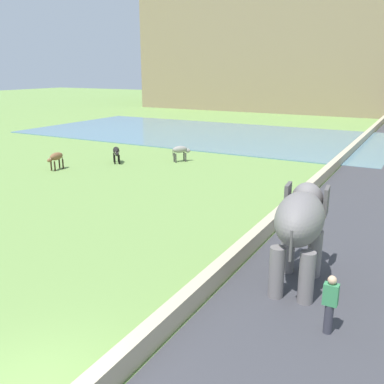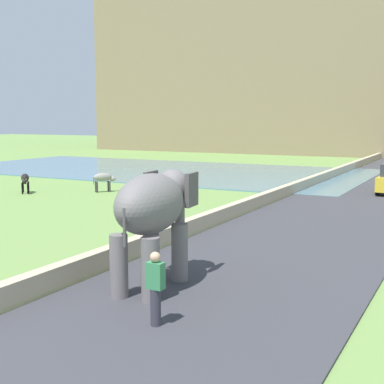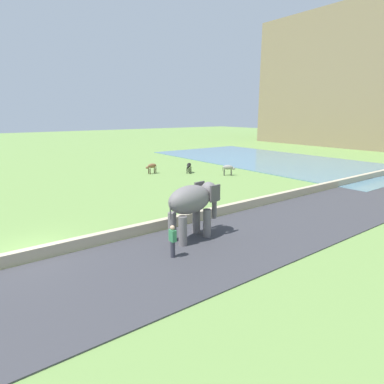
{
  "view_description": "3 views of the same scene",
  "coord_description": "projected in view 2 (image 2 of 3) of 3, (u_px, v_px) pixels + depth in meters",
  "views": [
    {
      "loc": [
        6.39,
        -4.75,
        6.46
      ],
      "look_at": [
        -1.56,
        9.69,
        1.72
      ],
      "focal_mm": 40.29,
      "sensor_mm": 36.0,
      "label": 1
    },
    {
      "loc": [
        10.45,
        -3.82,
        4.32
      ],
      "look_at": [
        1.69,
        12.66,
        1.75
      ],
      "focal_mm": 49.69,
      "sensor_mm": 36.0,
      "label": 2
    },
    {
      "loc": [
        16.66,
        -2.51,
        6.65
      ],
      "look_at": [
        0.55,
        9.46,
        1.74
      ],
      "focal_mm": 30.34,
      "sensor_mm": 36.0,
      "label": 3
    }
  ],
  "objects": [
    {
      "name": "cow_grey",
      "position": [
        103.0,
        178.0,
        31.63
      ],
      "size": [
        1.1,
        1.31,
        1.15
      ],
      "color": "gray",
      "rests_on": "ground"
    },
    {
      "name": "barrier_wall",
      "position": [
        238.0,
        209.0,
        23.93
      ],
      "size": [
        0.4,
        110.0,
        0.62
      ],
      "primitive_type": "cube",
      "color": "tan",
      "rests_on": "ground"
    },
    {
      "name": "road_surface",
      "position": [
        333.0,
        215.0,
        23.95
      ],
      "size": [
        7.0,
        120.0,
        0.06
      ],
      "primitive_type": "cube",
      "color": "#38383D",
      "rests_on": "ground"
    },
    {
      "name": "elephant",
      "position": [
        154.0,
        210.0,
        13.41
      ],
      "size": [
        1.69,
        3.54,
        2.99
      ],
      "color": "slate",
      "rests_on": "ground"
    },
    {
      "name": "cow_black",
      "position": [
        25.0,
        179.0,
        31.09
      ],
      "size": [
        1.19,
        1.24,
        1.15
      ],
      "color": "black",
      "rests_on": "ground"
    },
    {
      "name": "hill_distant",
      "position": [
        345.0,
        54.0,
        72.67
      ],
      "size": [
        64.0,
        28.0,
        26.29
      ],
      "primitive_type": "cube",
      "color": "#897556",
      "rests_on": "ground"
    },
    {
      "name": "person_beside_elephant",
      "position": [
        155.0,
        288.0,
        10.94
      ],
      "size": [
        0.36,
        0.22,
        1.63
      ],
      "color": "#33333D",
      "rests_on": "ground"
    },
    {
      "name": "lake",
      "position": [
        150.0,
        170.0,
        45.5
      ],
      "size": [
        36.0,
        18.0,
        0.08
      ],
      "primitive_type": "cube",
      "color": "slate",
      "rests_on": "ground"
    }
  ]
}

